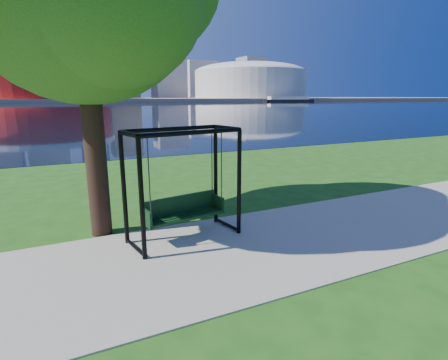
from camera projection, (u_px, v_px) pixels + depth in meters
ground at (216, 244)px, 7.95m from camera, size 900.00×900.00×0.00m
path at (226, 252)px, 7.51m from camera, size 120.00×4.00×0.03m
river at (66, 108)px, 97.38m from camera, size 900.00×180.00×0.02m
far_bank at (57, 99)px, 276.02m from camera, size 900.00×228.00×2.00m
stadium at (37, 77)px, 206.47m from camera, size 83.00×83.00×32.00m
arena at (250, 79)px, 267.05m from camera, size 84.00×84.00×26.56m
skyline at (46, 54)px, 277.82m from camera, size 392.00×66.00×96.50m
swing at (183, 187)px, 7.97m from camera, size 2.67×1.50×2.59m
barge at (288, 99)px, 224.43m from camera, size 33.55×15.24×3.25m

